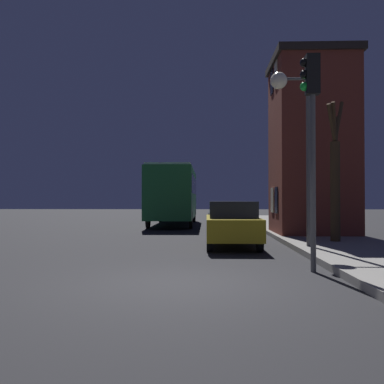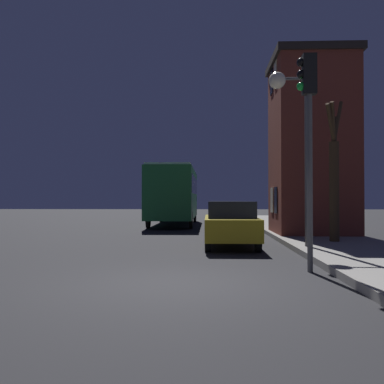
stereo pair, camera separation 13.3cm
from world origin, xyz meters
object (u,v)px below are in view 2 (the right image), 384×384
at_px(traffic_light, 308,117).
at_px(car_mid_lane, 226,216).
at_px(bus, 174,191).
at_px(streetlamp, 290,113).
at_px(car_near_lane, 231,223).
at_px(bare_tree, 334,175).

relative_size(traffic_light, car_mid_lane, 1.15).
distance_m(traffic_light, car_mid_lane, 12.16).
bearing_deg(bus, streetlamp, -70.92).
relative_size(streetlamp, car_near_lane, 1.22).
bearing_deg(car_mid_lane, bus, 119.47).
bearing_deg(traffic_light, car_near_lane, 106.84).
height_order(bare_tree, bus, bare_tree).
xyz_separation_m(streetlamp, car_near_lane, (-1.75, 1.26, -3.47)).
height_order(streetlamp, bare_tree, streetlamp).
distance_m(traffic_light, bare_tree, 5.74).
height_order(bare_tree, car_mid_lane, bare_tree).
height_order(car_near_lane, car_mid_lane, car_near_lane).
bearing_deg(bare_tree, traffic_light, -111.66).
xyz_separation_m(traffic_light, bare_tree, (2.08, 5.25, -1.02)).
height_order(bus, car_mid_lane, bus).
distance_m(streetlamp, traffic_light, 3.73).
distance_m(bus, car_near_lane, 12.61).
height_order(streetlamp, bus, streetlamp).
xyz_separation_m(bus, car_near_lane, (2.91, -12.20, -1.29)).
height_order(streetlamp, car_near_lane, streetlamp).
height_order(traffic_light, car_mid_lane, traffic_light).
bearing_deg(traffic_light, streetlamp, 85.72).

